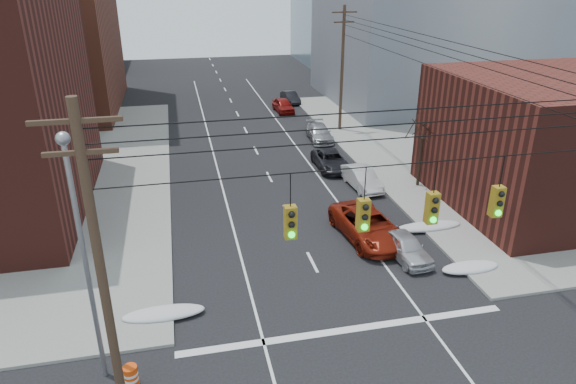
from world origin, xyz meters
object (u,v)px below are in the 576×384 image
parked_car_a (406,246)px  lot_car_a (51,195)px  parked_car_f (290,97)px  parked_car_d (319,133)px  lot_car_b (46,163)px  parked_car_e (283,105)px  red_pickup (368,225)px  construction_barrel (131,377)px  parked_car_c (331,160)px  lot_car_d (22,171)px  parked_car_b (362,178)px

parked_car_a → lot_car_a: size_ratio=0.85×
parked_car_a → parked_car_f: bearing=81.5°
parked_car_d → lot_car_b: lot_car_b is taller
lot_car_a → lot_car_b: size_ratio=0.81×
parked_car_e → parked_car_f: size_ratio=1.09×
parked_car_f → red_pickup: bearing=-100.2°
parked_car_d → construction_barrel: 30.15m
parked_car_c → parked_car_a: bearing=-89.4°
red_pickup → parked_car_c: red_pickup is taller
red_pickup → parked_car_a: bearing=-69.9°
parked_car_e → construction_barrel: bearing=-113.6°
parked_car_c → lot_car_d: bearing=175.4°
parked_car_a → parked_car_b: size_ratio=0.91×
red_pickup → parked_car_f: (2.77, 31.62, -0.17)m
parked_car_b → parked_car_c: parked_car_b is taller
parked_car_a → construction_barrel: 14.71m
red_pickup → lot_car_a: size_ratio=1.27×
parked_car_a → parked_car_f: (1.60, 34.01, -0.03)m
lot_car_b → parked_car_d: bearing=-78.3°
lot_car_d → parked_car_e: bearing=-79.8°
parked_car_b → lot_car_a: bearing=172.7°
parked_car_c → lot_car_a: 19.22m
parked_car_e → lot_car_b: lot_car_b is taller
parked_car_d → construction_barrel: parked_car_d is taller
parked_car_d → lot_car_b: size_ratio=0.82×
parked_car_d → lot_car_a: bearing=-149.9°
parked_car_c → parked_car_e: (0.00, 17.05, 0.06)m
construction_barrel → parked_car_a: bearing=25.3°
parked_car_c → lot_car_b: lot_car_b is taller
parked_car_f → construction_barrel: parked_car_f is taller
lot_car_a → parked_car_e: bearing=-37.1°
lot_car_a → construction_barrel: lot_car_a is taller
lot_car_b → parked_car_e: bearing=-54.1°
lot_car_d → parked_car_c: bearing=-119.7°
parked_car_e → lot_car_b: size_ratio=0.74×
parked_car_f → lot_car_a: lot_car_a is taller
parked_car_a → construction_barrel: parked_car_a is taller
parked_car_b → lot_car_b: bearing=157.3°
red_pickup → lot_car_d: bearing=141.9°
parked_car_e → parked_car_f: bearing=63.0°
lot_car_a → parked_car_b: bearing=-86.5°
parked_car_b → lot_car_a: size_ratio=0.94×
parked_car_c → construction_barrel: bearing=-123.6°
lot_car_d → lot_car_b: bearing=-75.3°
lot_car_d → parked_car_b: bearing=-129.2°
parked_car_c → parked_car_f: parked_car_c is taller
red_pickup → lot_car_a: (-17.81, 7.90, 0.10)m
parked_car_d → lot_car_b: 21.83m
parked_car_c → lot_car_d: 21.87m
parked_car_f → lot_car_b: lot_car_b is taller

